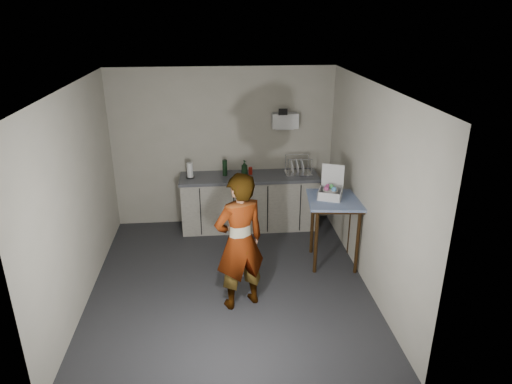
{
  "coord_description": "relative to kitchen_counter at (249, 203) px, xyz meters",
  "views": [
    {
      "loc": [
        -0.14,
        -5.22,
        3.4
      ],
      "look_at": [
        0.39,
        0.45,
        1.12
      ],
      "focal_mm": 32.0,
      "sensor_mm": 36.0,
      "label": 1
    }
  ],
  "objects": [
    {
      "name": "wall_back",
      "position": [
        -0.4,
        0.29,
        0.87
      ],
      "size": [
        3.6,
        0.02,
        2.6
      ],
      "primitive_type": "cube",
      "color": "#BCB8A4",
      "rests_on": "ground"
    },
    {
      "name": "soda_can",
      "position": [
        0.02,
        0.07,
        0.54
      ],
      "size": [
        0.06,
        0.06,
        0.12
      ],
      "primitive_type": "cylinder",
      "color": "red",
      "rests_on": "kitchen_counter"
    },
    {
      "name": "soap_bottle",
      "position": [
        -0.08,
        -0.07,
        0.62
      ],
      "size": [
        0.14,
        0.14,
        0.28
      ],
      "primitive_type": "imported",
      "rotation": [
        0.0,
        0.0,
        0.41
      ],
      "color": "black",
      "rests_on": "kitchen_counter"
    },
    {
      "name": "paper_towel",
      "position": [
        -0.95,
        -0.01,
        0.6
      ],
      "size": [
        0.14,
        0.14,
        0.25
      ],
      "color": "black",
      "rests_on": "kitchen_counter"
    },
    {
      "name": "dark_bottle",
      "position": [
        -0.39,
        0.05,
        0.61
      ],
      "size": [
        0.08,
        0.08,
        0.26
      ],
      "primitive_type": "cylinder",
      "color": "black",
      "rests_on": "kitchen_counter"
    },
    {
      "name": "ceiling",
      "position": [
        -0.4,
        -1.7,
        2.17
      ],
      "size": [
        3.6,
        4.0,
        0.01
      ],
      "primitive_type": "cube",
      "color": "white",
      "rests_on": "wall_back"
    },
    {
      "name": "kitchen_counter",
      "position": [
        0.0,
        0.0,
        0.0
      ],
      "size": [
        2.24,
        0.62,
        0.91
      ],
      "color": "black",
      "rests_on": "ground"
    },
    {
      "name": "ground",
      "position": [
        -0.4,
        -1.7,
        -0.43
      ],
      "size": [
        4.0,
        4.0,
        0.0
      ],
      "primitive_type": "plane",
      "color": "#25262A",
      "rests_on": "ground"
    },
    {
      "name": "side_table",
      "position": [
        1.1,
        -1.28,
        0.44
      ],
      "size": [
        0.85,
        0.85,
        0.99
      ],
      "rotation": [
        0.0,
        0.0,
        -0.12
      ],
      "color": "#341D0B",
      "rests_on": "ground"
    },
    {
      "name": "bakery_box",
      "position": [
        1.03,
        -1.21,
        0.66
      ],
      "size": [
        0.41,
        0.41,
        0.43
      ],
      "rotation": [
        0.0,
        0.0,
        -0.38
      ],
      "color": "white",
      "rests_on": "side_table"
    },
    {
      "name": "standing_man",
      "position": [
        -0.28,
        -2.16,
        0.44
      ],
      "size": [
        0.74,
        0.62,
        1.73
      ],
      "primitive_type": "imported",
      "rotation": [
        0.0,
        0.0,
        3.54
      ],
      "color": "#B2A593",
      "rests_on": "ground"
    },
    {
      "name": "dish_rack",
      "position": [
        0.79,
        0.01,
        0.55
      ],
      "size": [
        0.43,
        0.32,
        0.3
      ],
      "color": "silver",
      "rests_on": "kitchen_counter"
    },
    {
      "name": "wall_right",
      "position": [
        1.39,
        -1.7,
        0.87
      ],
      "size": [
        0.02,
        4.0,
        2.6
      ],
      "primitive_type": "cube",
      "color": "#BCB8A4",
      "rests_on": "ground"
    },
    {
      "name": "wall_shelf",
      "position": [
        0.6,
        0.22,
        1.32
      ],
      "size": [
        0.42,
        0.18,
        0.37
      ],
      "color": "white",
      "rests_on": "ground"
    },
    {
      "name": "wall_left",
      "position": [
        -2.19,
        -1.7,
        0.87
      ],
      "size": [
        0.02,
        4.0,
        2.6
      ],
      "primitive_type": "cube",
      "color": "#BCB8A4",
      "rests_on": "ground"
    }
  ]
}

